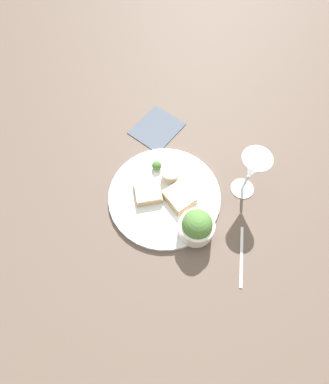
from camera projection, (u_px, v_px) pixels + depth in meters
The scene contains 10 objects.
ground_plane at pixel (164, 197), 0.89m from camera, with size 4.00×4.00×0.00m, color brown.
dinner_plate at pixel (164, 196), 0.88m from camera, with size 0.33×0.33×0.01m.
salad_bowl at pixel (197, 226), 0.79m from camera, with size 0.10×0.10×0.09m.
sauce_ramekin at pixel (169, 174), 0.88m from camera, with size 0.05×0.05×0.03m.
cheese_toast_near at pixel (179, 197), 0.86m from camera, with size 0.11×0.11×0.03m.
cheese_toast_far at pixel (148, 192), 0.86m from camera, with size 0.10×0.10×0.03m.
wine_glass at pixel (252, 168), 0.79m from camera, with size 0.08×0.08×0.17m.
garnish at pixel (157, 165), 0.90m from camera, with size 0.03×0.03×0.03m.
napkin at pixel (157, 128), 1.00m from camera, with size 0.18×0.19×0.01m.
fork at pixel (242, 256), 0.80m from camera, with size 0.03×0.17×0.01m.
Camera 1 is at (-0.10, 0.37, 0.80)m, focal length 28.00 mm.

